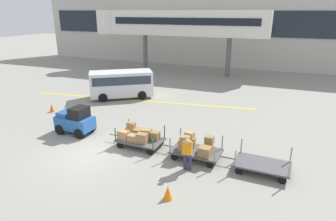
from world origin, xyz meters
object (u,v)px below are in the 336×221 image
object	(u,v)px
safety_cone_near	(168,193)
baggage_cart_lead	(139,136)
baggage_cart_middle	(196,147)
baggage_cart_tail	(262,165)
shuttle_van	(121,82)
safety_cone_far	(52,108)
baggage_tug	(75,121)
baggage_handler	(187,153)

from	to	relation	value
safety_cone_near	baggage_cart_lead	bearing A→B (deg)	130.18
baggage_cart_middle	baggage_cart_tail	size ratio (longest dim) A/B	1.00
baggage_cart_tail	baggage_cart_lead	bearing A→B (deg)	176.98
baggage_cart_middle	safety_cone_near	size ratio (longest dim) A/B	5.51
baggage_cart_middle	baggage_cart_tail	bearing A→B (deg)	-2.56
baggage_cart_middle	shuttle_van	distance (m)	11.27
baggage_cart_lead	safety_cone_far	world-z (taller)	baggage_cart_lead
baggage_cart_tail	safety_cone_near	world-z (taller)	baggage_cart_tail
baggage_cart_middle	baggage_tug	bearing A→B (deg)	177.20
baggage_cart_lead	baggage_tug	bearing A→B (deg)	177.71
baggage_handler	baggage_cart_tail	bearing A→B (deg)	19.59
baggage_cart_middle	baggage_handler	world-z (taller)	baggage_handler
baggage_cart_middle	baggage_cart_tail	world-z (taller)	baggage_cart_middle
baggage_tug	safety_cone_near	xyz separation A→B (m)	(7.09, -3.76, -0.48)
baggage_cart_tail	safety_cone_near	bearing A→B (deg)	-132.98
shuttle_van	safety_cone_far	size ratio (longest dim) A/B	9.15
baggage_tug	baggage_cart_tail	distance (m)	10.17
safety_cone_near	baggage_handler	bearing A→B (deg)	89.50
baggage_cart_lead	shuttle_van	distance (m)	9.08
safety_cone_near	baggage_cart_tail	bearing A→B (deg)	47.02
baggage_tug	safety_cone_near	distance (m)	8.04
safety_cone_near	shuttle_van	bearing A→B (deg)	127.23
baggage_cart_middle	shuttle_van	bearing A→B (deg)	137.94
baggage_cart_tail	safety_cone_far	size ratio (longest dim) A/B	5.51
baggage_handler	shuttle_van	distance (m)	12.09
baggage_cart_lead	baggage_cart_middle	xyz separation A→B (m)	(3.07, -0.19, 0.02)
shuttle_van	safety_cone_near	world-z (taller)	shuttle_van
shuttle_van	safety_cone_far	distance (m)	5.60
baggage_handler	baggage_cart_lead	bearing A→B (deg)	155.39
baggage_cart_tail	shuttle_van	bearing A→B (deg)	146.00
baggage_cart_lead	safety_cone_near	xyz separation A→B (m)	(3.04, -3.60, -0.27)
baggage_cart_lead	safety_cone_far	bearing A→B (deg)	162.38
baggage_cart_lead	baggage_cart_tail	distance (m)	6.10
shuttle_van	safety_cone_far	xyz separation A→B (m)	(-2.68, -4.82, -0.96)
baggage_handler	shuttle_van	world-z (taller)	shuttle_van
baggage_cart_tail	baggage_handler	world-z (taller)	baggage_handler
baggage_cart_lead	safety_cone_far	xyz separation A→B (m)	(-7.96, 2.53, -0.27)
safety_cone_near	safety_cone_far	world-z (taller)	same
baggage_tug	safety_cone_far	size ratio (longest dim) A/B	3.91
shuttle_van	baggage_tug	bearing A→B (deg)	-80.33
baggage_cart_lead	baggage_cart_tail	bearing A→B (deg)	-3.02
baggage_cart_tail	safety_cone_near	size ratio (longest dim) A/B	5.51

